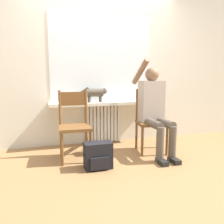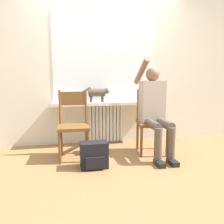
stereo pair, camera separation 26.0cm
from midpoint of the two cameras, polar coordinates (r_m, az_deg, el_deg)
name	(u,v)px [view 1 (the left image)]	position (r m, az deg, el deg)	size (l,w,h in m)	color
ground_plane	(127,168)	(2.73, 1.11, -14.48)	(12.00, 12.00, 0.00)	olive
wall_with_window	(101,62)	(3.71, -4.84, 12.90)	(7.00, 0.06, 2.70)	silver
radiator	(103,123)	(3.70, -4.39, -3.01)	(0.60, 0.08, 0.65)	silver
windowsill	(104,103)	(3.55, -4.11, 2.26)	(1.75, 0.29, 0.05)	silver
window_glass	(102,59)	(3.68, -4.73, 13.70)	(1.68, 0.01, 1.39)	white
chair_left	(74,124)	(2.97, -12.26, -3.21)	(0.42, 0.42, 0.92)	brown
chair_right	(151,120)	(3.25, 7.81, -2.08)	(0.47, 0.47, 0.92)	brown
person	(154,107)	(3.11, 8.67, 1.40)	(0.36, 0.99, 1.37)	brown
cat	(96,93)	(3.50, -6.44, 4.97)	(0.47, 0.13, 0.24)	#4C4238
backpack	(98,156)	(2.69, -6.48, -11.30)	(0.33, 0.22, 0.32)	black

